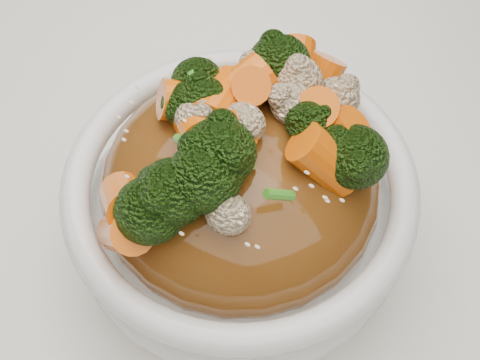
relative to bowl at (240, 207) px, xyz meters
The scene contains 8 objects.
tablecloth 0.07m from the bowl, 97.63° to the right, with size 1.20×0.80×0.04m, color white.
bowl is the anchor object (origin of this frame).
sauce_base 0.03m from the bowl, ahead, with size 0.17×0.17×0.09m, color brown.
carrots 0.09m from the bowl, ahead, with size 0.17×0.17×0.05m, color #ED6107, non-canonical shape.
broccoli 0.09m from the bowl, ahead, with size 0.17×0.17×0.04m, color black, non-canonical shape.
cauliflower 0.09m from the bowl, ahead, with size 0.17×0.17×0.04m, color beige, non-canonical shape.
scallions 0.09m from the bowl, ahead, with size 0.13×0.13×0.02m, color #388B20, non-canonical shape.
sesame_seeds 0.09m from the bowl, ahead, with size 0.15×0.15×0.01m, color beige, non-canonical shape.
Camera 1 is at (0.12, -0.13, 1.11)m, focal length 42.00 mm.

